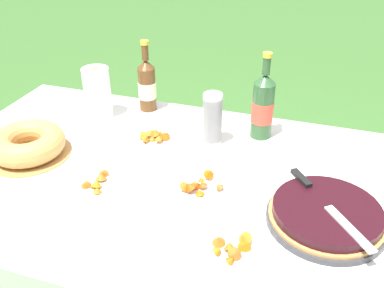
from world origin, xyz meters
TOP-DOWN VIEW (x-y plane):
  - garden_table at (0.00, 0.00)m, footprint 1.89×1.03m
  - tablecloth at (0.00, 0.00)m, footprint 1.90×1.04m
  - berry_tart at (0.43, -0.09)m, footprint 0.34×0.34m
  - serving_knife at (0.41, -0.06)m, footprint 0.25×0.31m
  - bundt_cake at (-0.61, -0.04)m, footprint 0.30×0.30m
  - cup_stack at (-0.01, 0.25)m, footprint 0.07×0.07m
  - cider_bottle_green at (0.16, 0.36)m, footprint 0.08×0.08m
  - cider_bottle_amber at (-0.35, 0.44)m, footprint 0.08×0.08m
  - snack_plate_near at (-0.29, -0.13)m, footprint 0.21×0.21m
  - snack_plate_left at (0.04, -0.06)m, footprint 0.21×0.21m
  - snack_plate_right at (-0.22, 0.19)m, footprint 0.21×0.21m
  - snack_plate_far at (0.19, -0.28)m, footprint 0.21×0.21m
  - paper_towel_roll at (-0.52, 0.32)m, footprint 0.11×0.11m

SIDE VIEW (x-z plane):
  - garden_table at x=0.00m, z-range 0.30..1.01m
  - tablecloth at x=0.00m, z-range 0.65..0.76m
  - snack_plate_near at x=-0.29m, z-range 0.71..0.75m
  - snack_plate_far at x=0.19m, z-range 0.70..0.76m
  - snack_plate_left at x=0.04m, z-range 0.70..0.76m
  - snack_plate_right at x=-0.22m, z-range 0.71..0.76m
  - berry_tart at x=0.43m, z-range 0.72..0.78m
  - bundt_cake at x=-0.61m, z-range 0.72..0.81m
  - serving_knife at x=0.41m, z-range 0.77..0.79m
  - cup_stack at x=-0.01m, z-range 0.72..0.92m
  - paper_towel_roll at x=-0.52m, z-range 0.72..0.93m
  - cider_bottle_amber at x=-0.35m, z-range 0.68..0.99m
  - cider_bottle_green at x=0.16m, z-range 0.68..1.01m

